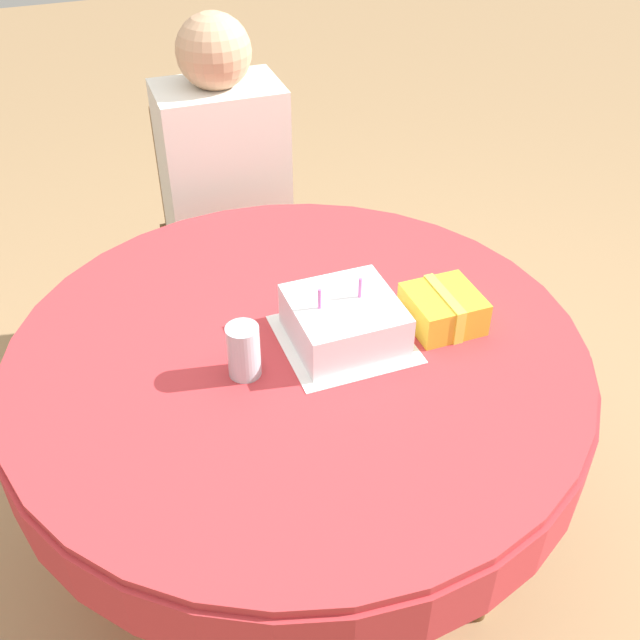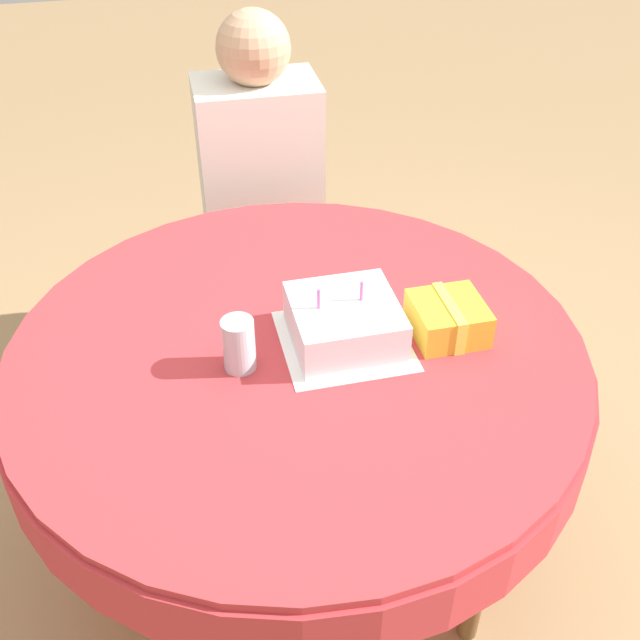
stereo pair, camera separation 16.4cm
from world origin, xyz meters
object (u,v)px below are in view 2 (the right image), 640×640
Objects in this scene: person at (260,167)px; drinking_glass at (239,345)px; birthday_cake at (345,323)px; gift_box at (448,318)px; chair at (260,221)px.

drinking_glass is (-0.20, -0.94, 0.06)m from person.
birthday_cake is at bearing -86.75° from person.
gift_box is at bearing -6.01° from birthday_cake.
chair is 1.09m from drinking_glass.
person reaches higher than gift_box.
gift_box is at bearing -74.28° from chair.
gift_box is (0.47, 0.01, -0.02)m from drinking_glass.
birthday_cake is 1.89× the size of drinking_glass.
chair is 0.26m from person.
person is at bearing 92.15° from birthday_cake.
person is at bearing 106.02° from gift_box.
birthday_cake is (0.03, -0.99, 0.30)m from chair.
birthday_cake is at bearing 173.99° from gift_box.
chair is 1.09m from gift_box.
drinking_glass is (-0.21, -1.03, 0.31)m from chair.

